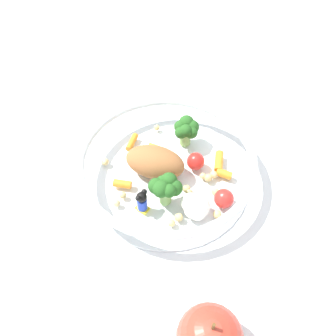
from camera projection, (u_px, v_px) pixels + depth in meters
ground_plane at (171, 176)px, 0.56m from camera, size 2.40×2.40×0.00m
food_container at (169, 168)px, 0.53m from camera, size 0.26×0.26×0.06m
folded_napkin at (103, 78)px, 0.70m from camera, size 0.18×0.17×0.01m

